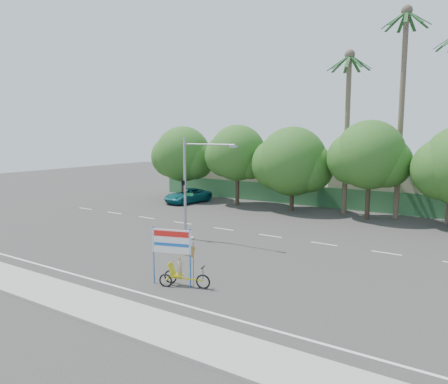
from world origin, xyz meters
The scene contains 14 objects.
ground centered at (0.00, 0.00, 0.00)m, with size 120.00×120.00×0.00m, color #33302D.
sidewalk_near centered at (0.00, -7.50, 0.06)m, with size 50.00×2.40×0.12m, color gray.
fence centered at (0.00, 21.50, 1.00)m, with size 38.00×0.08×2.00m, color #336B3D.
building_left centered at (-10.00, 26.00, 2.00)m, with size 12.00×8.00×4.00m, color #BAAB94.
building_right centered at (8.00, 26.00, 1.80)m, with size 14.00×8.00×3.60m, color #BAAB94.
tree_far_left centered at (-14.05, 18.00, 4.76)m, with size 7.14×6.00×7.96m.
tree_left centered at (-7.05, 18.00, 5.06)m, with size 6.66×5.60×8.07m.
tree_center centered at (-1.05, 18.00, 4.47)m, with size 7.62×6.40×7.85m.
tree_right centered at (5.95, 18.00, 5.24)m, with size 6.90×5.80×8.36m.
palm_tall centered at (8.00, 19.50, 10.46)m, with size 3.73×3.79×17.45m.
palm_short centered at (3.50, 19.50, 8.86)m, with size 3.73×3.79×14.45m.
traffic_signal centered at (-2.20, 3.98, 2.92)m, with size 4.72×1.10×7.00m.
trike_billboard centered at (2.98, -3.47, 1.16)m, with size 2.83×1.18×2.89m.
pickup_truck centered at (-12.06, 16.33, 0.74)m, with size 2.47×5.35×1.49m, color #0E5D64.
Camera 1 is at (16.08, -19.09, 7.37)m, focal length 35.00 mm.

